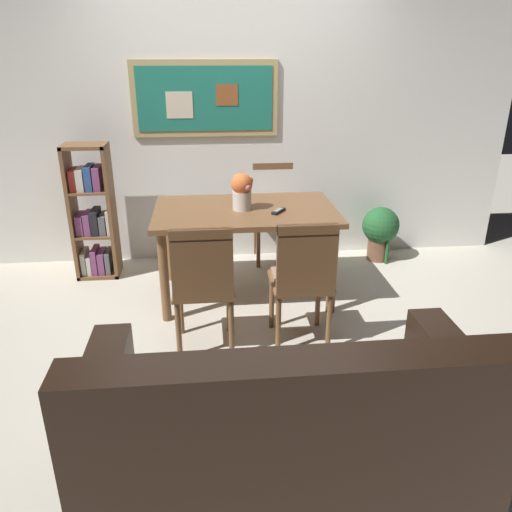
# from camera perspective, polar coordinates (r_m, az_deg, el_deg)

# --- Properties ---
(ground_plane) EXTENTS (12.00, 12.00, 0.00)m
(ground_plane) POSITION_cam_1_polar(r_m,az_deg,el_deg) (3.73, -0.97, -8.01)
(ground_plane) COLOR beige
(wall_back_with_painting) EXTENTS (5.20, 0.14, 2.60)m
(wall_back_with_painting) POSITION_cam_1_polar(r_m,az_deg,el_deg) (4.69, -2.68, 15.28)
(wall_back_with_painting) COLOR silver
(wall_back_with_painting) RESTS_ON ground_plane
(dining_table) EXTENTS (1.41, 0.88, 0.74)m
(dining_table) POSITION_cam_1_polar(r_m,az_deg,el_deg) (3.94, -1.22, 4.00)
(dining_table) COLOR brown
(dining_table) RESTS_ON ground_plane
(dining_chair_far_right) EXTENTS (0.40, 0.41, 0.91)m
(dining_chair_far_right) POSITION_cam_1_polar(r_m,az_deg,el_deg) (4.76, 2.01, 5.96)
(dining_chair_far_right) COLOR brown
(dining_chair_far_right) RESTS_ON ground_plane
(dining_chair_near_left) EXTENTS (0.40, 0.41, 0.91)m
(dining_chair_near_left) POSITION_cam_1_polar(r_m,az_deg,el_deg) (3.21, -6.06, -2.62)
(dining_chair_near_left) COLOR brown
(dining_chair_near_left) RESTS_ON ground_plane
(dining_chair_near_right) EXTENTS (0.40, 0.41, 0.91)m
(dining_chair_near_right) POSITION_cam_1_polar(r_m,az_deg,el_deg) (3.28, 5.38, -2.03)
(dining_chair_near_right) COLOR brown
(dining_chair_near_right) RESTS_ON ground_plane
(leather_couch) EXTENTS (1.80, 0.84, 0.84)m
(leather_couch) POSITION_cam_1_polar(r_m,az_deg,el_deg) (2.40, 3.40, -18.73)
(leather_couch) COLOR black
(leather_couch) RESTS_ON ground_plane
(bookshelf) EXTENTS (0.36, 0.28, 1.17)m
(bookshelf) POSITION_cam_1_polar(r_m,az_deg,el_deg) (4.58, -18.08, 4.26)
(bookshelf) COLOR brown
(bookshelf) RESTS_ON ground_plane
(potted_ivy) EXTENTS (0.35, 0.35, 0.52)m
(potted_ivy) POSITION_cam_1_polar(r_m,az_deg,el_deg) (4.91, 13.99, 2.91)
(potted_ivy) COLOR brown
(potted_ivy) RESTS_ON ground_plane
(flower_vase) EXTENTS (0.17, 0.17, 0.28)m
(flower_vase) POSITION_cam_1_polar(r_m,az_deg,el_deg) (3.85, -1.60, 7.52)
(flower_vase) COLOR beige
(flower_vase) RESTS_ON dining_table
(tv_remote) EXTENTS (0.13, 0.15, 0.02)m
(tv_remote) POSITION_cam_1_polar(r_m,az_deg,el_deg) (3.82, 2.59, 5.14)
(tv_remote) COLOR black
(tv_remote) RESTS_ON dining_table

